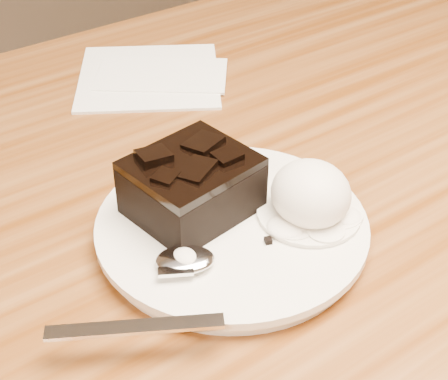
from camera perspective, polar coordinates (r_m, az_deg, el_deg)
plate at (r=0.52m, az=0.65°, el=-3.34°), size 0.20×0.20×0.02m
brownie at (r=0.51m, az=-2.69°, el=0.07°), size 0.10×0.09×0.04m
ice_cream_scoop at (r=0.51m, az=7.24°, el=-0.31°), size 0.06×0.06×0.05m
melt_puddle at (r=0.52m, az=7.09°, el=-1.97°), size 0.08×0.08×0.00m
spoon at (r=0.47m, az=-3.25°, el=-5.97°), size 0.16×0.11×0.01m
napkin at (r=0.75m, az=-6.29°, el=9.49°), size 0.20×0.20×0.01m
crumb_a at (r=0.49m, az=3.71°, el=-4.23°), size 0.01×0.01×0.00m
crumb_b at (r=0.51m, az=4.01°, el=-3.00°), size 0.01×0.01×0.00m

